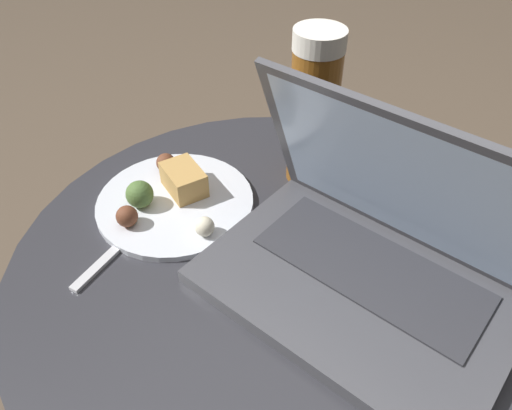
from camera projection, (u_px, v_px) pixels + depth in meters
The scene contains 6 objects.
table at pixel (272, 326), 0.72m from camera, with size 0.66×0.66×0.51m.
napkin at pixel (176, 194), 0.71m from camera, with size 0.16×0.13×0.00m.
laptop at pixel (370, 256), 0.56m from camera, with size 0.39×0.30×0.23m.
beer_glass at pixel (314, 110), 0.67m from camera, with size 0.07×0.07×0.22m.
snack_plate at pixel (173, 197), 0.69m from camera, with size 0.22×0.22×0.05m.
fork at pixel (135, 232), 0.65m from camera, with size 0.03×0.19×0.00m.
Camera 1 is at (0.16, -0.39, 0.97)m, focal length 35.00 mm.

